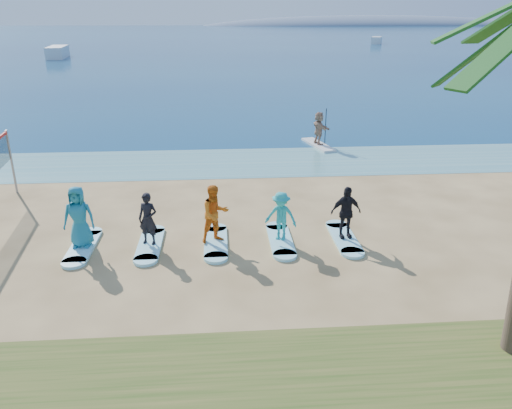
{
  "coord_description": "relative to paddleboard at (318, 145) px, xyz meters",
  "views": [
    {
      "loc": [
        -0.11,
        -12.36,
        6.62
      ],
      "look_at": [
        0.99,
        2.0,
        1.1
      ],
      "focal_mm": 35.0,
      "sensor_mm": 36.0,
      "label": 1
    }
  ],
  "objects": [
    {
      "name": "ground",
      "position": [
        -5.2,
        -13.34,
        -0.06
      ],
      "size": [
        600.0,
        600.0,
        0.0
      ],
      "primitive_type": "plane",
      "color": "tan",
      "rests_on": "ground"
    },
    {
      "name": "shallow_water",
      "position": [
        -5.2,
        -2.84,
        -0.05
      ],
      "size": [
        600.0,
        600.0,
        0.0
      ],
      "primitive_type": "plane",
      "color": "teal",
      "rests_on": "ground"
    },
    {
      "name": "ocean",
      "position": [
        -5.2,
        146.66,
        -0.05
      ],
      "size": [
        600.0,
        600.0,
        0.0
      ],
      "primitive_type": "plane",
      "color": "navy",
      "rests_on": "ground"
    },
    {
      "name": "island_ridge",
      "position": [
        89.8,
        286.66,
        -0.06
      ],
      "size": [
        220.0,
        56.0,
        18.0
      ],
      "primitive_type": "ellipsoid",
      "color": "slate",
      "rests_on": "ground"
    },
    {
      "name": "paddleboard",
      "position": [
        0.0,
        0.0,
        0.0
      ],
      "size": [
        1.38,
        3.08,
        0.12
      ],
      "primitive_type": "cube",
      "rotation": [
        0.0,
        0.0,
        0.24
      ],
      "color": "silver",
      "rests_on": "ground"
    },
    {
      "name": "paddleboarder",
      "position": [
        0.0,
        0.0,
        0.91
      ],
      "size": [
        0.92,
        1.66,
        1.71
      ],
      "primitive_type": "imported",
      "rotation": [
        0.0,
        0.0,
        1.85
      ],
      "color": "tan",
      "rests_on": "paddleboard"
    },
    {
      "name": "boat_offshore_a",
      "position": [
        -30.58,
        59.55,
        -0.06
      ],
      "size": [
        3.68,
        9.36,
        1.77
      ],
      "primitive_type": "cube",
      "rotation": [
        0.0,
        0.0,
        0.14
      ],
      "color": "silver",
      "rests_on": "ground"
    },
    {
      "name": "boat_offshore_b",
      "position": [
        32.19,
        94.27,
        -0.06
      ],
      "size": [
        3.99,
        5.94,
        1.59
      ],
      "primitive_type": "cube",
      "rotation": [
        0.0,
        0.0,
        -0.36
      ],
      "color": "silver",
      "rests_on": "ground"
    },
    {
      "name": "surfboard_0",
      "position": [
        -9.49,
        -11.75,
        -0.01
      ],
      "size": [
        0.7,
        2.2,
        0.09
      ],
      "primitive_type": "cube",
      "color": "#A1EEFA",
      "rests_on": "ground"
    },
    {
      "name": "student_0",
      "position": [
        -9.49,
        -11.75,
        0.96
      ],
      "size": [
        0.92,
        0.61,
        1.86
      ],
      "primitive_type": "imported",
      "rotation": [
        0.0,
        0.0,
        -0.02
      ],
      "color": "teal",
      "rests_on": "surfboard_0"
    },
    {
      "name": "surfboard_1",
      "position": [
        -7.48,
        -11.75,
        -0.01
      ],
      "size": [
        0.7,
        2.2,
        0.09
      ],
      "primitive_type": "cube",
      "color": "#A1EEFA",
      "rests_on": "ground"
    },
    {
      "name": "student_1",
      "position": [
        -7.48,
        -11.75,
        0.83
      ],
      "size": [
        0.67,
        0.54,
        1.6
      ],
      "primitive_type": "imported",
      "rotation": [
        0.0,
        0.0,
        -0.3
      ],
      "color": "black",
      "rests_on": "surfboard_1"
    },
    {
      "name": "surfboard_2",
      "position": [
        -5.48,
        -11.75,
        -0.01
      ],
      "size": [
        0.7,
        2.2,
        0.09
      ],
      "primitive_type": "cube",
      "color": "#A1EEFA",
      "rests_on": "ground"
    },
    {
      "name": "student_2",
      "position": [
        -5.48,
        -11.75,
        0.93
      ],
      "size": [
        1.07,
        0.97,
        1.79
      ],
      "primitive_type": "imported",
      "rotation": [
        0.0,
        0.0,
        0.41
      ],
      "color": "orange",
      "rests_on": "surfboard_2"
    },
    {
      "name": "surfboard_3",
      "position": [
        -3.48,
        -11.75,
        -0.01
      ],
      "size": [
        0.7,
        2.2,
        0.09
      ],
      "primitive_type": "cube",
      "color": "#A1EEFA",
      "rests_on": "ground"
    },
    {
      "name": "student_3",
      "position": [
        -3.48,
        -11.75,
        0.8
      ],
      "size": [
        1.13,
        0.92,
        1.53
      ],
      "primitive_type": "imported",
      "rotation": [
        0.0,
        0.0,
        -0.42
      ],
      "color": "teal",
      "rests_on": "surfboard_3"
    },
    {
      "name": "surfboard_4",
      "position": [
        -1.47,
        -11.75,
        -0.01
      ],
      "size": [
        0.7,
        2.2,
        0.09
      ],
      "primitive_type": "cube",
      "color": "#A1EEFA",
      "rests_on": "ground"
    },
    {
      "name": "student_4",
      "position": [
        -1.47,
        -11.75,
        0.86
      ],
      "size": [
        1.01,
        0.52,
        1.65
      ],
      "primitive_type": "imported",
      "rotation": [
        0.0,
        0.0,
        0.13
      ],
      "color": "black",
      "rests_on": "surfboard_4"
    }
  ]
}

